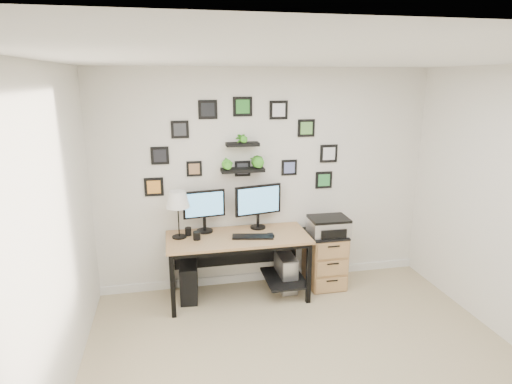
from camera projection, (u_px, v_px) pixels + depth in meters
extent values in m
plane|color=white|center=(334.00, 59.00, 2.88)|extent=(4.00, 4.00, 0.00)
plane|color=silver|center=(266.00, 180.00, 5.11)|extent=(4.00, 0.00, 4.00)
plane|color=silver|center=(40.00, 262.00, 2.82)|extent=(0.00, 4.00, 4.00)
cube|color=white|center=(266.00, 276.00, 5.42)|extent=(4.00, 0.03, 0.10)
cube|color=tan|center=(238.00, 237.00, 4.82)|extent=(1.60, 0.70, 0.03)
cube|color=black|center=(238.00, 241.00, 4.84)|extent=(1.54, 0.64, 0.05)
cube|color=black|center=(234.00, 249.00, 5.21)|extent=(1.44, 0.02, 0.41)
cube|color=black|center=(284.00, 278.00, 5.08)|extent=(0.45, 0.63, 0.03)
cube|color=black|center=(173.00, 286.00, 4.49)|extent=(0.05, 0.05, 0.72)
cube|color=black|center=(172.00, 263.00, 5.06)|extent=(0.05, 0.05, 0.72)
cube|color=black|center=(309.00, 273.00, 4.79)|extent=(0.05, 0.05, 0.72)
cube|color=black|center=(293.00, 253.00, 5.35)|extent=(0.05, 0.05, 0.72)
cylinder|color=black|center=(205.00, 231.00, 4.96)|extent=(0.21, 0.21, 0.02)
cylinder|color=black|center=(205.00, 224.00, 4.94)|extent=(0.04, 0.04, 0.17)
cube|color=black|center=(204.00, 204.00, 4.87)|extent=(0.48, 0.09, 0.32)
cube|color=#59A5D8|center=(204.00, 204.00, 4.85)|extent=(0.43, 0.06, 0.27)
cylinder|color=black|center=(258.00, 227.00, 5.08)|extent=(0.21, 0.21, 0.02)
cylinder|color=black|center=(258.00, 221.00, 5.06)|extent=(0.04, 0.04, 0.16)
cube|color=black|center=(258.00, 200.00, 4.99)|extent=(0.56, 0.14, 0.35)
cube|color=#59A5D8|center=(259.00, 200.00, 4.97)|extent=(0.50, 0.11, 0.30)
cube|color=black|center=(253.00, 237.00, 4.77)|extent=(0.48, 0.23, 0.02)
cube|color=black|center=(271.00, 235.00, 4.81)|extent=(0.06, 0.10, 0.03)
cylinder|color=black|center=(179.00, 237.00, 4.78)|extent=(0.16, 0.16, 0.02)
cylinder|color=black|center=(178.00, 216.00, 4.72)|extent=(0.01, 0.01, 0.48)
cone|color=white|center=(178.00, 199.00, 4.67)|extent=(0.26, 0.26, 0.18)
cylinder|color=black|center=(197.00, 236.00, 4.70)|extent=(0.08, 0.08, 0.09)
cylinder|color=black|center=(188.00, 231.00, 4.83)|extent=(0.07, 0.07, 0.09)
cube|color=black|center=(189.00, 281.00, 4.93)|extent=(0.23, 0.45, 0.43)
cube|color=gray|center=(286.00, 272.00, 5.16)|extent=(0.19, 0.43, 0.43)
cube|color=silver|center=(291.00, 279.00, 4.96)|extent=(0.17, 0.01, 0.40)
cube|color=tan|center=(324.00, 259.00, 5.24)|extent=(0.42, 0.50, 0.65)
cube|color=black|center=(326.00, 234.00, 5.15)|extent=(0.43, 0.51, 0.02)
cube|color=tan|center=(331.00, 285.00, 5.05)|extent=(0.39, 0.02, 0.18)
cylinder|color=black|center=(332.00, 281.00, 5.02)|extent=(0.14, 0.02, 0.02)
cube|color=tan|center=(332.00, 268.00, 4.99)|extent=(0.39, 0.02, 0.18)
cylinder|color=black|center=(333.00, 264.00, 4.97)|extent=(0.14, 0.02, 0.02)
cube|color=tan|center=(333.00, 251.00, 4.94)|extent=(0.39, 0.02, 0.18)
cylinder|color=black|center=(334.00, 247.00, 4.91)|extent=(0.14, 0.02, 0.02)
cube|color=silver|center=(328.00, 227.00, 5.09)|extent=(0.45, 0.35, 0.17)
cube|color=black|center=(329.00, 219.00, 5.07)|extent=(0.45, 0.35, 0.03)
cube|color=black|center=(334.00, 234.00, 4.93)|extent=(0.31, 0.02, 0.10)
cube|color=black|center=(243.00, 170.00, 4.93)|extent=(0.50, 0.18, 0.04)
cube|color=black|center=(243.00, 144.00, 4.84)|extent=(0.38, 0.15, 0.04)
imported|color=green|center=(228.00, 157.00, 4.85)|extent=(0.15, 0.12, 0.27)
imported|color=green|center=(257.00, 156.00, 4.92)|extent=(0.15, 0.15, 0.27)
imported|color=green|center=(242.00, 131.00, 4.80)|extent=(0.13, 0.09, 0.25)
cube|color=black|center=(180.00, 129.00, 4.74)|extent=(0.20, 0.02, 0.20)
cube|color=#343539|center=(180.00, 130.00, 4.73)|extent=(0.14, 0.00, 0.14)
cube|color=black|center=(279.00, 110.00, 4.91)|extent=(0.21, 0.02, 0.21)
cube|color=silver|center=(279.00, 110.00, 4.90)|extent=(0.15, 0.00, 0.15)
cube|color=black|center=(243.00, 107.00, 4.82)|extent=(0.22, 0.02, 0.22)
cube|color=#2C812B|center=(243.00, 107.00, 4.81)|extent=(0.15, 0.00, 0.15)
cube|color=black|center=(306.00, 128.00, 5.03)|extent=(0.21, 0.02, 0.21)
cube|color=#5EA249|center=(307.00, 128.00, 5.02)|extent=(0.14, 0.00, 0.14)
cube|color=black|center=(324.00, 180.00, 5.25)|extent=(0.21, 0.02, 0.21)
cube|color=green|center=(324.00, 180.00, 5.24)|extent=(0.15, 0.00, 0.15)
cube|color=black|center=(194.00, 169.00, 4.89)|extent=(0.17, 0.02, 0.17)
cube|color=#A07249|center=(194.00, 169.00, 4.88)|extent=(0.12, 0.00, 0.12)
cube|color=black|center=(289.00, 168.00, 5.12)|extent=(0.19, 0.02, 0.19)
cube|color=#6370AE|center=(289.00, 168.00, 5.11)|extent=(0.13, 0.00, 0.13)
cube|color=black|center=(243.00, 169.00, 5.00)|extent=(0.18, 0.02, 0.18)
cube|color=#323339|center=(243.00, 169.00, 4.99)|extent=(0.13, 0.00, 0.13)
cube|color=black|center=(329.00, 154.00, 5.17)|extent=(0.22, 0.02, 0.22)
cube|color=white|center=(329.00, 154.00, 5.16)|extent=(0.15, 0.00, 0.15)
cube|color=black|center=(208.00, 110.00, 4.75)|extent=(0.21, 0.02, 0.21)
cube|color=black|center=(208.00, 110.00, 4.74)|extent=(0.15, 0.00, 0.15)
cube|color=black|center=(160.00, 156.00, 4.77)|extent=(0.20, 0.02, 0.20)
cube|color=black|center=(160.00, 156.00, 4.76)|extent=(0.14, 0.00, 0.14)
cube|color=black|center=(154.00, 187.00, 4.85)|extent=(0.21, 0.02, 0.21)
cube|color=orange|center=(154.00, 187.00, 4.84)|extent=(0.15, 0.00, 0.15)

